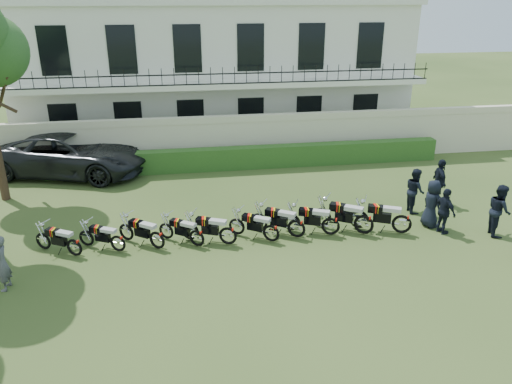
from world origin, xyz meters
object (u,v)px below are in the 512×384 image
at_px(motorcycle_2, 157,236).
at_px(officer_4, 415,190).
at_px(inspector, 2,263).
at_px(officer_1, 499,210).
at_px(motorcycle_6, 297,224).
at_px(motorcycle_8, 364,220).
at_px(suv, 70,154).
at_px(motorcycle_0, 74,243).
at_px(motorcycle_5, 271,229).
at_px(officer_3, 432,204).
at_px(motorcycle_3, 197,234).
at_px(motorcycle_9, 402,220).
at_px(officer_2, 445,211).
at_px(motorcycle_1, 118,240).
at_px(motorcycle_7, 331,222).
at_px(motorcycle_4, 228,232).
at_px(officer_5, 439,182).

distance_m(motorcycle_2, officer_4, 9.41).
height_order(inspector, officer_1, officer_1).
bearing_deg(motorcycle_6, officer_1, -63.98).
height_order(motorcycle_8, suv, suv).
bearing_deg(inspector, motorcycle_0, 140.67).
relative_size(motorcycle_2, officer_4, 0.92).
bearing_deg(motorcycle_5, officer_3, -53.92).
bearing_deg(inspector, officer_1, 98.74).
relative_size(motorcycle_8, officer_1, 1.05).
distance_m(motorcycle_3, motorcycle_8, 5.54).
distance_m(motorcycle_5, officer_4, 5.88).
distance_m(motorcycle_3, officer_3, 8.05).
xyz_separation_m(motorcycle_9, officer_4, (1.23, 1.70, 0.31)).
relative_size(motorcycle_8, officer_2, 1.15).
height_order(motorcycle_1, motorcycle_8, motorcycle_8).
relative_size(motorcycle_1, motorcycle_7, 0.84).
relative_size(motorcycle_2, officer_2, 0.95).
relative_size(motorcycle_0, motorcycle_6, 0.92).
height_order(motorcycle_4, officer_1, officer_1).
xyz_separation_m(motorcycle_0, motorcycle_4, (4.72, -0.01, 0.03)).
xyz_separation_m(inspector, officer_4, (13.33, 3.14, 0.04)).
distance_m(motorcycle_6, motorcycle_9, 3.56).
height_order(inspector, officer_5, officer_5).
bearing_deg(motorcycle_7, motorcycle_2, 113.92).
bearing_deg(motorcycle_7, officer_4, -45.00).
bearing_deg(motorcycle_8, officer_5, -27.82).
relative_size(motorcycle_7, motorcycle_8, 0.99).
height_order(motorcycle_8, inspector, inspector).
xyz_separation_m(motorcycle_0, officer_4, (11.77, 1.56, 0.39)).
relative_size(motorcycle_7, officer_3, 1.08).
distance_m(inspector, officer_3, 13.45).
distance_m(motorcycle_5, motorcycle_9, 4.42).
xyz_separation_m(motorcycle_5, officer_2, (5.81, -0.28, 0.34)).
bearing_deg(motorcycle_0, motorcycle_1, -56.12).
height_order(motorcycle_4, motorcycle_7, motorcycle_7).
bearing_deg(officer_4, motorcycle_1, 102.40).
distance_m(motorcycle_1, motorcycle_3, 2.45).
height_order(motorcycle_4, officer_5, officer_5).
bearing_deg(motorcycle_6, motorcycle_2, 123.45).
height_order(suv, officer_3, suv).
bearing_deg(motorcycle_5, motorcycle_8, -56.30).
xyz_separation_m(motorcycle_0, motorcycle_6, (7.00, 0.13, 0.05)).
bearing_deg(officer_3, officer_4, -10.14).
bearing_deg(officer_5, officer_2, 162.49).
bearing_deg(motorcycle_9, officer_5, -22.86).
xyz_separation_m(motorcycle_5, officer_3, (5.65, 0.30, 0.39)).
xyz_separation_m(motorcycle_2, officer_4, (9.28, 1.50, 0.37)).
distance_m(motorcycle_2, motorcycle_4, 2.23).
xyz_separation_m(officer_1, officer_5, (-0.65, 2.76, 0.01)).
bearing_deg(officer_4, motorcycle_8, 126.17).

